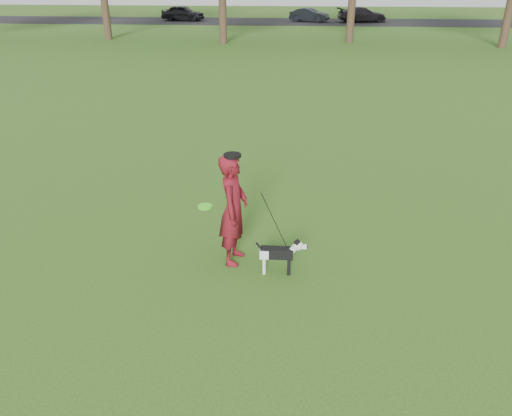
# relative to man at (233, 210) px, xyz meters

# --- Properties ---
(ground) EXTENTS (120.00, 120.00, 0.00)m
(ground) POSITION_rel_man_xyz_m (0.27, 0.33, -0.92)
(ground) COLOR #285116
(ground) RESTS_ON ground
(road) EXTENTS (120.00, 7.00, 0.02)m
(road) POSITION_rel_man_xyz_m (0.27, 40.33, -0.91)
(road) COLOR black
(road) RESTS_ON ground
(man) EXTENTS (0.52, 0.72, 1.84)m
(man) POSITION_rel_man_xyz_m (0.00, 0.00, 0.00)
(man) COLOR #5C0D17
(man) RESTS_ON ground
(dog) EXTENTS (0.81, 0.16, 0.62)m
(dog) POSITION_rel_man_xyz_m (0.77, -0.32, -0.55)
(dog) COLOR black
(dog) RESTS_ON ground
(car_left) EXTENTS (4.02, 2.13, 1.30)m
(car_left) POSITION_rel_man_xyz_m (-9.39, 40.33, -0.25)
(car_left) COLOR black
(car_left) RESTS_ON road
(car_mid) EXTENTS (3.64, 2.28, 1.13)m
(car_mid) POSITION_rel_man_xyz_m (1.95, 40.33, -0.34)
(car_mid) COLOR black
(car_mid) RESTS_ON road
(car_right) EXTENTS (4.54, 2.61, 1.24)m
(car_right) POSITION_rel_man_xyz_m (6.56, 40.33, -0.28)
(car_right) COLOR #262228
(car_right) RESTS_ON road
(man_held_items) EXTENTS (1.44, 0.46, 1.44)m
(man_held_items) POSITION_rel_man_xyz_m (0.63, -0.19, -0.05)
(man_held_items) COLOR #4CF51F
(man_held_items) RESTS_ON ground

